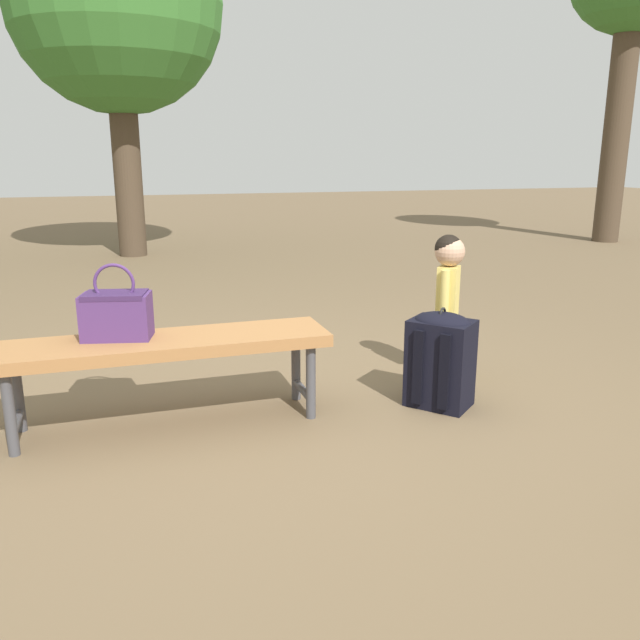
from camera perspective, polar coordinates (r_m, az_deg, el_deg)
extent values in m
plane|color=brown|center=(3.39, -2.70, -8.36)|extent=(40.00, 40.00, 0.00)
cube|color=#9E6B3D|center=(3.22, -13.58, -2.09)|extent=(1.60, 0.41, 0.06)
cylinder|color=#47474C|center=(3.53, -2.15, -4.04)|extent=(0.05, 0.05, 0.39)
cylinder|color=#47474C|center=(3.28, -0.82, -5.51)|extent=(0.05, 0.05, 0.39)
cylinder|color=#47474C|center=(3.46, -25.24, -5.90)|extent=(0.05, 0.05, 0.39)
cylinder|color=#47474C|center=(3.19, -25.83, -7.58)|extent=(0.05, 0.05, 0.39)
cylinder|color=#47474C|center=(3.44, -1.50, -6.24)|extent=(0.04, 0.28, 0.04)
cylinder|color=#47474C|center=(3.36, -25.35, -8.23)|extent=(0.04, 0.28, 0.04)
cube|color=#4C2D66|center=(3.25, -17.60, 0.32)|extent=(0.35, 0.25, 0.22)
cube|color=#39224C|center=(3.22, -17.74, 2.13)|extent=(0.32, 0.24, 0.02)
torus|color=#4C2D66|center=(3.21, -17.81, 3.09)|extent=(0.19, 0.06, 0.20)
cylinder|color=#CCCC8C|center=(3.99, 11.16, -2.29)|extent=(0.07, 0.07, 0.37)
cylinder|color=#CCCC8C|center=(3.91, 10.91, -2.63)|extent=(0.07, 0.07, 0.37)
ellipsoid|color=white|center=(4.04, 11.33, -4.55)|extent=(0.10, 0.10, 0.04)
ellipsoid|color=white|center=(3.96, 11.08, -4.93)|extent=(0.10, 0.10, 0.04)
cube|color=#E5CC66|center=(3.87, 11.28, 2.39)|extent=(0.17, 0.18, 0.32)
cylinder|color=#E5CC66|center=(3.95, 11.56, 2.87)|extent=(0.05, 0.05, 0.27)
cylinder|color=#E5CC66|center=(3.78, 11.01, 2.36)|extent=(0.05, 0.05, 0.27)
sphere|color=tan|center=(3.83, 11.46, 5.98)|extent=(0.18, 0.18, 0.18)
sphere|color=black|center=(3.83, 11.34, 6.25)|extent=(0.16, 0.16, 0.16)
cube|color=black|center=(3.49, 10.63, -3.80)|extent=(0.39, 0.40, 0.47)
ellipsoid|color=black|center=(3.43, 10.80, -0.21)|extent=(0.37, 0.38, 0.11)
cube|color=black|center=(3.63, 11.36, -4.29)|extent=(0.17, 0.19, 0.21)
cube|color=black|center=(3.40, 8.69, -4.19)|extent=(0.05, 0.05, 0.40)
cube|color=black|center=(3.35, 10.97, -4.58)|extent=(0.05, 0.05, 0.40)
torus|color=black|center=(3.42, 10.83, 0.49)|extent=(0.07, 0.06, 0.08)
cylinder|color=#473828|center=(11.09, 24.85, 15.08)|extent=(0.39, 0.39, 3.38)
cylinder|color=#473828|center=(9.01, -16.73, 12.90)|extent=(0.36, 0.36, 2.34)
sphere|color=#38722D|center=(9.19, -17.70, 25.21)|extent=(2.65, 2.65, 2.65)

